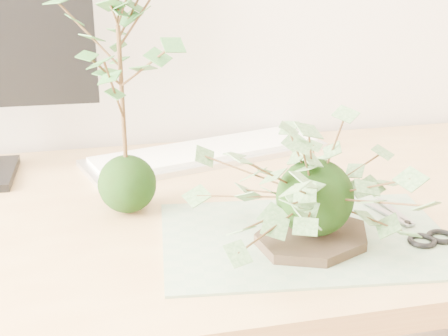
% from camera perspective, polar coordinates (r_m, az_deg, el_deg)
% --- Properties ---
extents(desk, '(1.60, 0.70, 0.74)m').
position_cam_1_polar(desk, '(1.08, -0.36, -7.63)').
color(desk, tan).
rests_on(desk, ground_plane).
extents(cutting_mat, '(0.45, 0.33, 0.00)m').
position_cam_1_polar(cutting_mat, '(0.94, 7.47, -6.34)').
color(cutting_mat, gray).
rests_on(cutting_mat, desk).
extents(stone_dish, '(0.24, 0.24, 0.01)m').
position_cam_1_polar(stone_dish, '(0.92, 8.11, -6.28)').
color(stone_dish, black).
rests_on(stone_dish, cutting_mat).
extents(ivy_kokedama, '(0.41, 0.41, 0.22)m').
position_cam_1_polar(ivy_kokedama, '(0.88, 8.48, 0.46)').
color(ivy_kokedama, black).
rests_on(ivy_kokedama, stone_dish).
extents(maple_kokedama, '(0.26, 0.26, 0.39)m').
position_cam_1_polar(maple_kokedama, '(0.96, -9.60, 11.35)').
color(maple_kokedama, black).
rests_on(maple_kokedama, desk).
extents(keyboard, '(0.52, 0.27, 0.02)m').
position_cam_1_polar(keyboard, '(1.27, -1.58, 1.40)').
color(keyboard, silver).
rests_on(keyboard, desk).
extents(scissors, '(0.08, 0.18, 0.01)m').
position_cam_1_polar(scissors, '(0.98, 17.45, -5.67)').
color(scissors, gray).
rests_on(scissors, cutting_mat).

